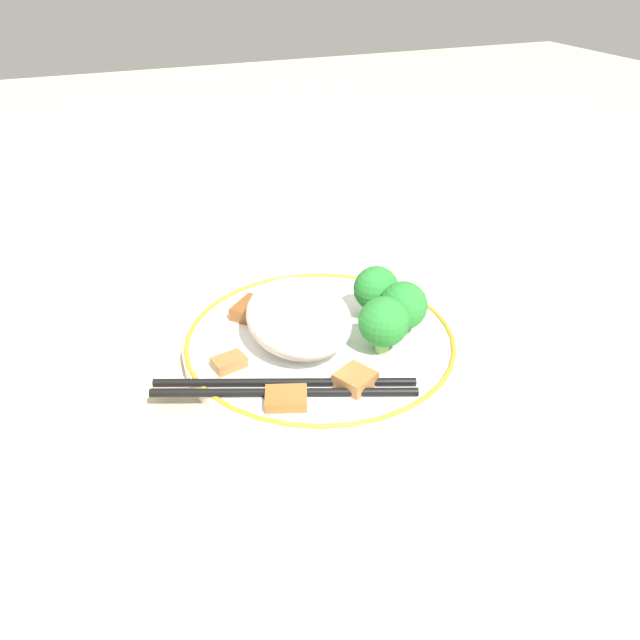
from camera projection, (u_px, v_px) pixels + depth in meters
name	position (u px, v px, depth m)	size (l,w,h in m)	color
ground_plane	(320.00, 350.00, 0.60)	(3.00, 3.00, 0.00)	#C6B28E
plate	(320.00, 342.00, 0.60)	(0.26, 0.26, 0.02)	white
rice_mound	(299.00, 318.00, 0.57)	(0.12, 0.09, 0.06)	white
broccoli_back_left	(384.00, 322.00, 0.56)	(0.05, 0.05, 0.06)	#7FB756
broccoli_back_center	(403.00, 306.00, 0.59)	(0.05, 0.05, 0.05)	#7FB756
broccoli_back_right	(376.00, 289.00, 0.61)	(0.04, 0.04, 0.06)	#7FB756
meat_near_front	(312.00, 315.00, 0.62)	(0.03, 0.03, 0.01)	brown
meat_near_left	(229.00, 362.00, 0.55)	(0.02, 0.03, 0.01)	#9E6633
meat_near_right	(360.00, 378.00, 0.53)	(0.04, 0.04, 0.01)	#9E6633
meat_near_back	(286.00, 398.00, 0.51)	(0.04, 0.04, 0.01)	#995B28
meat_on_rice_edge	(251.00, 309.00, 0.63)	(0.05, 0.05, 0.01)	brown
chopsticks	(285.00, 387.00, 0.52)	(0.10, 0.22, 0.01)	black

